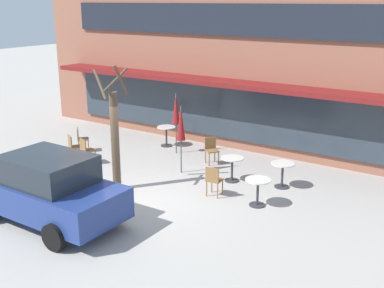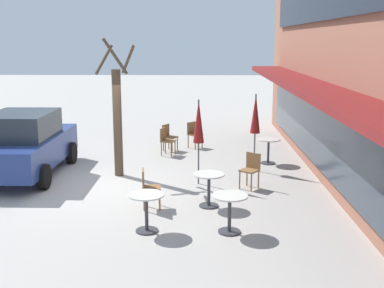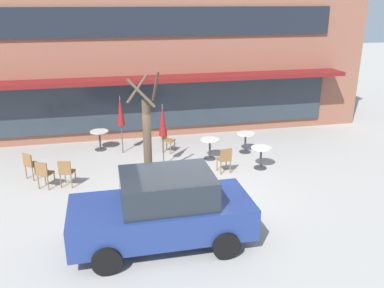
# 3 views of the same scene
# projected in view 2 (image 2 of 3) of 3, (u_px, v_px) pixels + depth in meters

# --- Properties ---
(ground_plane) EXTENTS (80.00, 80.00, 0.00)m
(ground_plane) POSITION_uv_depth(u_px,v_px,m) (91.00, 185.00, 12.42)
(ground_plane) COLOR #ADA8A0
(cafe_table_near_wall) EXTENTS (0.70, 0.70, 0.76)m
(cafe_table_near_wall) POSITION_uv_depth(u_px,v_px,m) (146.00, 206.00, 9.28)
(cafe_table_near_wall) COLOR #333338
(cafe_table_near_wall) RESTS_ON ground
(cafe_table_streetside) EXTENTS (0.70, 0.70, 0.76)m
(cafe_table_streetside) POSITION_uv_depth(u_px,v_px,m) (230.00, 207.00, 9.23)
(cafe_table_streetside) COLOR #333338
(cafe_table_streetside) RESTS_ON ground
(cafe_table_by_tree) EXTENTS (0.70, 0.70, 0.76)m
(cafe_table_by_tree) POSITION_uv_depth(u_px,v_px,m) (209.00, 184.00, 10.70)
(cafe_table_by_tree) COLOR #333338
(cafe_table_by_tree) RESTS_ON ground
(cafe_table_mid_patio) EXTENTS (0.70, 0.70, 0.76)m
(cafe_table_mid_patio) POSITION_uv_depth(u_px,v_px,m) (268.00, 147.00, 14.46)
(cafe_table_mid_patio) COLOR #333338
(cafe_table_mid_patio) RESTS_ON ground
(patio_umbrella_green_folded) EXTENTS (0.28, 0.28, 2.20)m
(patio_umbrella_green_folded) POSITION_uv_depth(u_px,v_px,m) (255.00, 114.00, 13.42)
(patio_umbrella_green_folded) COLOR #4C4C51
(patio_umbrella_green_folded) RESTS_ON ground
(patio_umbrella_cream_folded) EXTENTS (0.28, 0.28, 2.20)m
(patio_umbrella_cream_folded) POSITION_uv_depth(u_px,v_px,m) (199.00, 122.00, 12.16)
(patio_umbrella_cream_folded) COLOR #4C4C51
(patio_umbrella_cream_folded) RESTS_ON ground
(cafe_chair_0) EXTENTS (0.44, 0.44, 0.89)m
(cafe_chair_0) POSITION_uv_depth(u_px,v_px,m) (148.00, 186.00, 10.57)
(cafe_chair_0) COLOR olive
(cafe_chair_0) RESTS_ON ground
(cafe_chair_1) EXTENTS (0.56, 0.56, 0.89)m
(cafe_chair_1) POSITION_uv_depth(u_px,v_px,m) (251.00, 168.00, 12.05)
(cafe_chair_1) COLOR olive
(cafe_chair_1) RESTS_ON ground
(cafe_chair_2) EXTENTS (0.57, 0.57, 0.89)m
(cafe_chair_2) POSITION_uv_depth(u_px,v_px,m) (194.00, 133.00, 16.63)
(cafe_chair_2) COLOR olive
(cafe_chair_2) RESTS_ON ground
(cafe_chair_3) EXTENTS (0.50, 0.50, 0.89)m
(cafe_chair_3) POSITION_uv_depth(u_px,v_px,m) (166.00, 139.00, 15.52)
(cafe_chair_3) COLOR olive
(cafe_chair_3) RESTS_ON ground
(cafe_chair_4) EXTENTS (0.54, 0.54, 0.89)m
(cafe_chair_4) POSITION_uv_depth(u_px,v_px,m) (168.00, 135.00, 16.16)
(cafe_chair_4) COLOR olive
(cafe_chair_4) RESTS_ON ground
(parked_sedan) EXTENTS (4.20, 2.02, 1.76)m
(parked_sedan) POSITION_uv_depth(u_px,v_px,m) (24.00, 144.00, 13.13)
(parked_sedan) COLOR navy
(parked_sedan) RESTS_ON ground
(street_tree) EXTENTS (0.92, 1.08, 3.72)m
(street_tree) POSITION_uv_depth(u_px,v_px,m) (117.00, 117.00, 12.96)
(street_tree) COLOR brown
(street_tree) RESTS_ON ground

